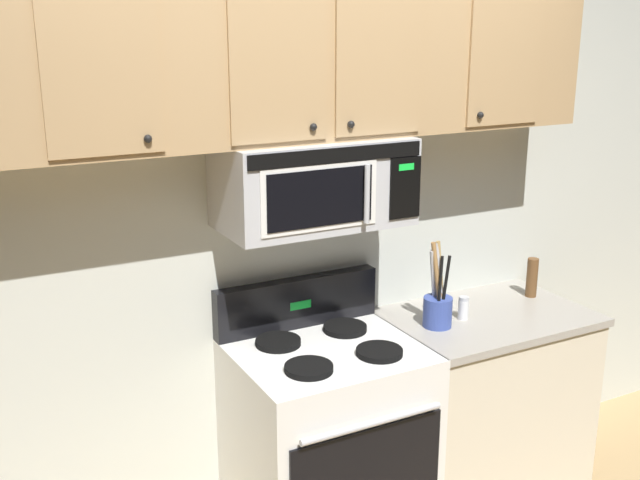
# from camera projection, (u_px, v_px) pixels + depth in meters

# --- Properties ---
(back_wall) EXTENTS (5.20, 0.10, 2.70)m
(back_wall) POSITION_uv_depth(u_px,v_px,m) (288.00, 223.00, 3.32)
(back_wall) COLOR silver
(back_wall) RESTS_ON ground_plane
(stove_range) EXTENTS (0.76, 0.69, 1.12)m
(stove_range) POSITION_uv_depth(u_px,v_px,m) (327.00, 443.00, 3.26)
(stove_range) COLOR white
(stove_range) RESTS_ON ground_plane
(over_range_microwave) EXTENTS (0.76, 0.43, 0.35)m
(over_range_microwave) POSITION_uv_depth(u_px,v_px,m) (314.00, 183.00, 3.05)
(over_range_microwave) COLOR #B7BABF
(upper_cabinets) EXTENTS (2.50, 0.36, 0.55)m
(upper_cabinets) POSITION_uv_depth(u_px,v_px,m) (310.00, 67.00, 2.95)
(upper_cabinets) COLOR tan
(counter_segment) EXTENTS (0.93, 0.65, 0.90)m
(counter_segment) POSITION_uv_depth(u_px,v_px,m) (481.00, 401.00, 3.64)
(counter_segment) COLOR beige
(counter_segment) RESTS_ON ground_plane
(utensil_crock_blue) EXTENTS (0.13, 0.13, 0.39)m
(utensil_crock_blue) POSITION_uv_depth(u_px,v_px,m) (438.00, 304.00, 3.34)
(utensil_crock_blue) COLOR #384C9E
(utensil_crock_blue) RESTS_ON counter_segment
(salt_shaker) EXTENTS (0.05, 0.05, 0.11)m
(salt_shaker) POSITION_uv_depth(u_px,v_px,m) (463.00, 308.00, 3.44)
(salt_shaker) COLOR white
(salt_shaker) RESTS_ON counter_segment
(pepper_mill) EXTENTS (0.05, 0.05, 0.19)m
(pepper_mill) POSITION_uv_depth(u_px,v_px,m) (532.00, 278.00, 3.71)
(pepper_mill) COLOR brown
(pepper_mill) RESTS_ON counter_segment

